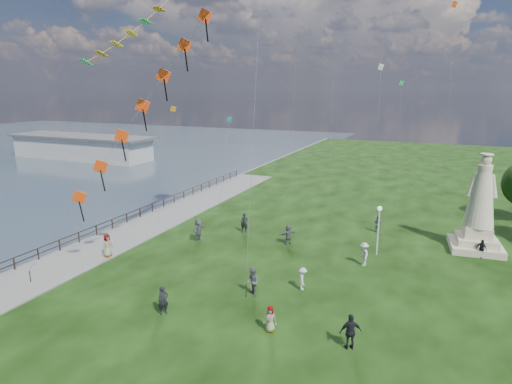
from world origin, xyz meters
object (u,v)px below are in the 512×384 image
at_px(statue, 479,214).
at_px(person_11, 288,235).
at_px(person_8, 364,254).
at_px(person_9, 481,249).
at_px(person_4, 270,319).
at_px(person_7, 378,224).
at_px(person_0, 163,300).
at_px(person_2, 303,279).
at_px(person_3, 351,332).
at_px(person_5, 199,230).
at_px(lamppost, 379,220).
at_px(person_10, 108,247).
at_px(person_1, 253,282).
at_px(person_6, 244,223).
at_px(pier_pavilion, 82,147).

height_order(statue, person_11, statue).
height_order(person_8, person_9, person_8).
relative_size(person_4, person_7, 0.94).
height_order(person_0, person_7, person_0).
bearing_deg(person_2, person_3, -164.13).
bearing_deg(person_5, person_9, -76.60).
bearing_deg(statue, person_4, -127.12).
xyz_separation_m(person_2, person_5, (-10.92, 5.28, 0.22)).
xyz_separation_m(lamppost, person_2, (-3.54, -8.01, -2.10)).
bearing_deg(person_11, person_4, 53.69).
bearing_deg(person_10, person_9, -57.33).
xyz_separation_m(person_0, person_2, (6.42, 6.16, -0.11)).
xyz_separation_m(person_1, person_8, (5.61, 7.52, -0.02)).
height_order(person_0, person_5, person_5).
height_order(person_10, person_11, person_10).
xyz_separation_m(person_2, person_6, (-8.23, 8.75, 0.14)).
bearing_deg(person_7, person_0, 83.87).
bearing_deg(statue, pier_pavilion, 154.01).
height_order(person_0, person_9, person_0).
height_order(person_3, person_11, person_3).
distance_m(person_6, person_11, 4.78).
distance_m(person_0, person_11, 13.92).
bearing_deg(person_11, person_6, -66.87).
bearing_deg(person_8, person_4, -40.95).
distance_m(person_6, person_8, 11.64).
relative_size(lamppost, person_5, 2.05).
bearing_deg(person_9, person_10, -119.72).
relative_size(lamppost, person_10, 2.24).
height_order(statue, person_7, statue).
relative_size(statue, person_5, 4.06).
distance_m(person_1, person_6, 12.11).
bearing_deg(person_1, person_6, 160.30).
distance_m(person_6, person_10, 11.92).
relative_size(statue, person_9, 5.37).
bearing_deg(person_4, person_6, 106.18).
xyz_separation_m(pier_pavilion, person_5, (44.48, -31.31, -0.88)).
bearing_deg(lamppost, person_3, -87.43).
relative_size(person_2, person_10, 0.85).
height_order(lamppost, person_4, lamppost).
bearing_deg(person_9, person_3, -76.43).
bearing_deg(person_8, statue, 106.28).
height_order(person_3, person_5, person_5).
bearing_deg(person_1, person_7, 113.61).
bearing_deg(person_7, person_2, 97.23).
xyz_separation_m(person_0, person_1, (3.77, 4.15, 0.04)).
height_order(statue, person_2, statue).
bearing_deg(person_6, person_3, -65.74).
xyz_separation_m(person_5, person_9, (21.90, 5.33, -0.24)).
relative_size(person_0, person_5, 0.88).
relative_size(person_5, person_9, 1.32).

